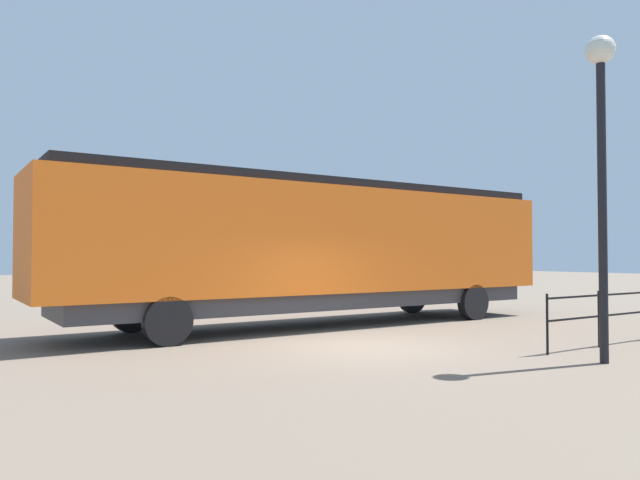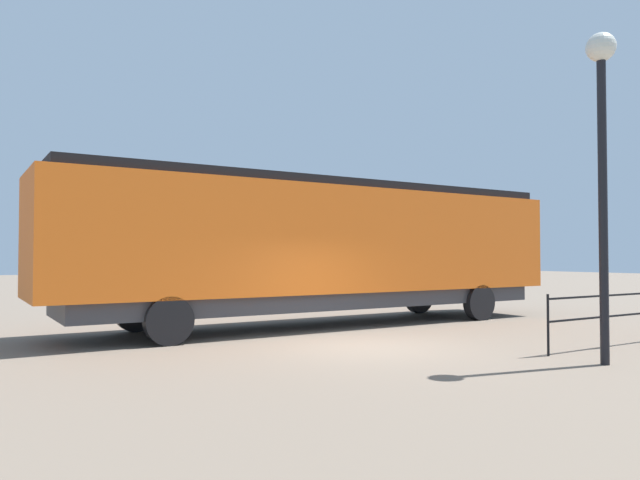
# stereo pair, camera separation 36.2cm
# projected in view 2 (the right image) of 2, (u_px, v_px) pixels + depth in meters

# --- Properties ---
(ground_plane) EXTENTS (120.00, 120.00, 0.00)m
(ground_plane) POSITION_uv_depth(u_px,v_px,m) (367.00, 347.00, 12.84)
(ground_plane) COLOR #756656
(locomotive) EXTENTS (3.10, 15.34, 4.12)m
(locomotive) POSITION_uv_depth(u_px,v_px,m) (335.00, 245.00, 17.20)
(locomotive) COLOR orange
(locomotive) RESTS_ON ground_plane
(lamp_post) EXTENTS (0.54, 0.54, 6.14)m
(lamp_post) POSITION_uv_depth(u_px,v_px,m) (602.00, 125.00, 10.90)
(lamp_post) COLOR black
(lamp_post) RESTS_ON ground_plane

